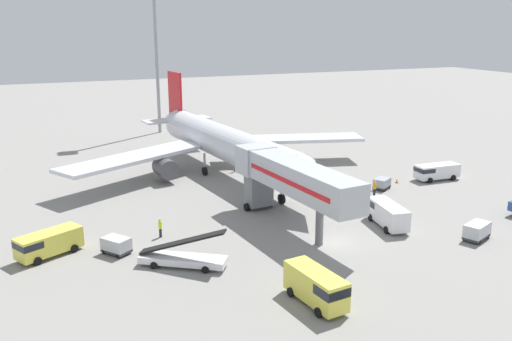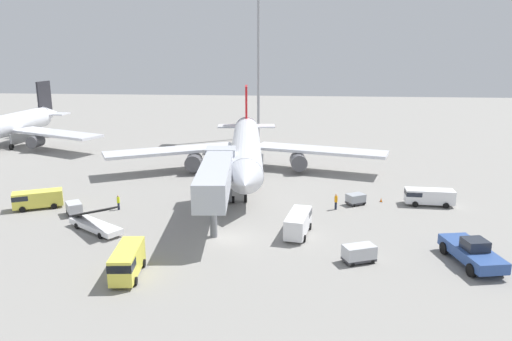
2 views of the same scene
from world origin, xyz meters
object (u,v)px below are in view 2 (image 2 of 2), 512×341
service_van_outer_right (298,222)px  ground_crew_worker_foreground (336,201)px  airplane_at_gate (246,147)px  baggage_cart_rear_right (356,199)px  pushback_tug (472,252)px  service_van_far_right (428,196)px  apron_light_mast (259,33)px  belt_loader_truck (95,224)px  baggage_cart_outer_left (74,208)px  jet_bridge (217,176)px  service_van_mid_center (36,199)px  ground_crew_worker_midground (118,202)px  baggage_cart_rear_left (359,253)px  service_van_near_center (127,261)px  safety_cone_alpha (381,200)px

service_van_outer_right → ground_crew_worker_foreground: 9.09m
airplane_at_gate → baggage_cart_rear_right: size_ratio=17.09×
pushback_tug → service_van_far_right: 16.39m
baggage_cart_rear_right → apron_light_mast: size_ratio=0.08×
belt_loader_truck → baggage_cart_outer_left: bearing=133.9°
jet_bridge → service_van_mid_center: size_ratio=3.15×
service_van_outer_right → ground_crew_worker_foreground: (4.21, 8.05, -0.27)m
airplane_at_gate → service_van_mid_center: (-22.24, -18.59, -2.86)m
apron_light_mast → jet_bridge: bearing=-89.8°
baggage_cart_rear_right → service_van_mid_center: bearing=-172.4°
service_van_outer_right → ground_crew_worker_foreground: bearing=62.4°
pushback_tug → baggage_cart_outer_left: pushback_tug is taller
baggage_cart_outer_left → ground_crew_worker_midground: bearing=26.7°
jet_bridge → baggage_cart_outer_left: jet_bridge is taller
baggage_cart_rear_right → baggage_cart_rear_left: bearing=-94.9°
baggage_cart_rear_right → ground_crew_worker_foreground: bearing=-140.5°
service_van_mid_center → baggage_cart_rear_right: size_ratio=2.29×
service_van_near_center → baggage_cart_rear_right: 29.10m
pushback_tug → ground_crew_worker_foreground: (-10.63, 13.67, -0.11)m
service_van_far_right → baggage_cart_outer_left: service_van_far_right is taller
pushback_tug → ground_crew_worker_foreground: 17.31m
baggage_cart_rear_left → baggage_cart_rear_right: bearing=85.1°
service_van_outer_right → ground_crew_worker_foreground: service_van_outer_right is taller
belt_loader_truck → service_van_far_right: (35.58, 11.97, 0.34)m
jet_bridge → service_van_near_center: jet_bridge is taller
airplane_at_gate → service_van_mid_center: size_ratio=7.46×
baggage_cart_rear_left → safety_cone_alpha: 18.14m
belt_loader_truck → ground_crew_worker_midground: bearing=91.6°
pushback_tug → apron_light_mast: size_ratio=0.23×
jet_bridge → service_van_outer_right: size_ratio=3.09×
safety_cone_alpha → service_van_outer_right: bearing=-130.7°
service_van_far_right → ground_crew_worker_midground: service_van_far_right is taller
baggage_cart_outer_left → ground_crew_worker_midground: (4.28, 2.15, 0.13)m
belt_loader_truck → service_van_far_right: 37.54m
service_van_outer_right → ground_crew_worker_midground: (-20.63, 5.58, -0.34)m
service_van_mid_center → safety_cone_alpha: size_ratio=11.31×
baggage_cart_rear_right → pushback_tug: bearing=-62.5°
baggage_cart_outer_left → belt_loader_truck: bearing=-46.1°
ground_crew_worker_midground → apron_light_mast: apron_light_mast is taller
pushback_tug → apron_light_mast: 67.42m
service_van_outer_right → baggage_cart_outer_left: (-24.91, 3.43, -0.47)m
airplane_at_gate → belt_loader_truck: 28.07m
service_van_outer_right → apron_light_mast: (-8.93, 54.22, 19.80)m
jet_bridge → service_van_outer_right: (8.76, -3.62, -3.60)m
service_van_mid_center → apron_light_mast: size_ratio=0.18×
pushback_tug → ground_crew_worker_foreground: pushback_tug is taller
belt_loader_truck → service_van_mid_center: (-9.78, 6.35, 0.40)m
ground_crew_worker_foreground → apron_light_mast: (-13.15, 46.18, 20.07)m
jet_bridge → belt_loader_truck: size_ratio=2.62×
airplane_at_gate → pushback_tug: 37.31m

